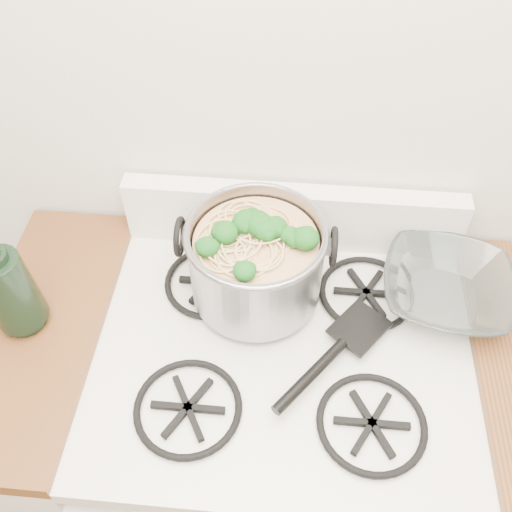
% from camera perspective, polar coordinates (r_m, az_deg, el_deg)
% --- Properties ---
extents(gas_range, '(0.76, 0.66, 0.92)m').
position_cam_1_polar(gas_range, '(1.59, 2.11, -18.17)').
color(gas_range, white).
rests_on(gas_range, ground).
extents(counter_left, '(0.25, 0.65, 0.92)m').
position_cam_1_polar(counter_left, '(1.65, -16.38, -15.57)').
color(counter_left, silver).
rests_on(counter_left, ground).
extents(stock_pot, '(0.31, 0.28, 0.19)m').
position_cam_1_polar(stock_pot, '(1.16, -0.00, -0.53)').
color(stock_pot, gray).
rests_on(stock_pot, gas_range).
extents(spatula, '(0.42, 0.42, 0.02)m').
position_cam_1_polar(spatula, '(1.18, 10.34, -6.86)').
color(spatula, black).
rests_on(spatula, gas_range).
extents(glass_bowl, '(0.12, 0.12, 0.03)m').
position_cam_1_polar(glass_bowl, '(1.27, 18.29, -3.59)').
color(glass_bowl, white).
rests_on(glass_bowl, gas_range).
extents(bottle, '(0.13, 0.14, 0.27)m').
position_cam_1_polar(bottle, '(1.18, -23.79, -2.28)').
color(bottle, black).
rests_on(bottle, counter_left).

